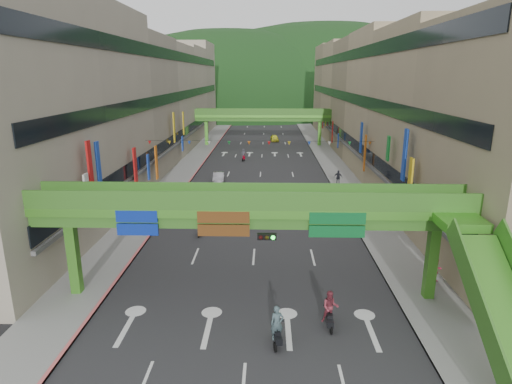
% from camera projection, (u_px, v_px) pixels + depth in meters
% --- Properties ---
extents(ground, '(320.00, 320.00, 0.00)m').
position_uv_depth(ground, '(246.00, 357.00, 21.12)').
color(ground, black).
rests_on(ground, ground).
extents(road_slab, '(18.00, 140.00, 0.02)m').
position_uv_depth(road_slab, '(262.00, 160.00, 69.30)').
color(road_slab, '#28282B').
rests_on(road_slab, ground).
extents(sidewalk_left, '(4.00, 140.00, 0.15)m').
position_uv_depth(sidewalk_left, '(194.00, 160.00, 69.58)').
color(sidewalk_left, gray).
rests_on(sidewalk_left, ground).
extents(sidewalk_right, '(4.00, 140.00, 0.15)m').
position_uv_depth(sidewalk_right, '(330.00, 160.00, 68.98)').
color(sidewalk_right, gray).
rests_on(sidewalk_right, ground).
extents(curb_left, '(0.20, 140.00, 0.18)m').
position_uv_depth(curb_left, '(206.00, 160.00, 69.53)').
color(curb_left, '#CC5959').
rests_on(curb_left, ground).
extents(curb_right, '(0.20, 140.00, 0.18)m').
position_uv_depth(curb_right, '(318.00, 160.00, 69.03)').
color(curb_right, gray).
rests_on(curb_right, ground).
extents(building_row_left, '(12.80, 95.00, 19.00)m').
position_uv_depth(building_row_left, '(142.00, 101.00, 67.30)').
color(building_row_left, '#9E937F').
rests_on(building_row_left, ground).
extents(building_row_right, '(12.80, 95.00, 19.00)m').
position_uv_depth(building_row_right, '(384.00, 101.00, 66.27)').
color(building_row_right, gray).
rests_on(building_row_right, ground).
extents(overpass_near, '(28.00, 12.27, 7.10)m').
position_uv_depth(overpass_near, '(266.00, 221.00, 24.90)').
color(overpass_near, '#4C9E2D').
rests_on(overpass_near, ground).
extents(overpass_far, '(28.00, 2.20, 7.10)m').
position_uv_depth(overpass_far, '(263.00, 118.00, 82.32)').
color(overpass_far, '#4C9E2D').
rests_on(overpass_far, ground).
extents(hill_left, '(168.00, 140.00, 112.00)m').
position_uv_depth(hill_left, '(229.00, 108.00, 175.71)').
color(hill_left, '#1C4419').
rests_on(hill_left, ground).
extents(hill_right, '(208.00, 176.00, 128.00)m').
position_uv_depth(hill_right, '(321.00, 105.00, 193.89)').
color(hill_right, '#1C4419').
rests_on(hill_right, ground).
extents(bunting_string, '(26.00, 0.36, 0.47)m').
position_uv_depth(bunting_string, '(259.00, 143.00, 48.44)').
color(bunting_string, black).
rests_on(bunting_string, ground).
extents(scooter_rider_near, '(0.74, 1.59, 2.20)m').
position_uv_depth(scooter_rider_near, '(277.00, 327.00, 21.76)').
color(scooter_rider_near, black).
rests_on(scooter_rider_near, ground).
extents(scooter_rider_mid, '(0.94, 1.60, 2.21)m').
position_uv_depth(scooter_rider_mid, '(330.00, 309.00, 23.23)').
color(scooter_rider_mid, black).
rests_on(scooter_rider_mid, ground).
extents(scooter_rider_left, '(1.08, 1.59, 2.09)m').
position_uv_depth(scooter_rider_left, '(200.00, 224.00, 36.79)').
color(scooter_rider_left, gray).
rests_on(scooter_rider_left, ground).
extents(scooter_rider_far, '(0.86, 1.59, 1.95)m').
position_uv_depth(scooter_rider_far, '(243.00, 155.00, 68.76)').
color(scooter_rider_far, maroon).
rests_on(scooter_rider_far, ground).
extents(parked_scooter_row, '(1.60, 9.35, 1.08)m').
position_uv_depth(parked_scooter_row, '(331.00, 201.00, 45.44)').
color(parked_scooter_row, black).
rests_on(parked_scooter_row, ground).
extents(car_silver, '(1.68, 4.09, 1.32)m').
position_uv_depth(car_silver, '(219.00, 178.00, 54.82)').
color(car_silver, '#939198').
rests_on(car_silver, ground).
extents(car_yellow, '(1.84, 3.96, 1.31)m').
position_uv_depth(car_yellow, '(274.00, 138.00, 88.92)').
color(car_yellow, '#F5F335').
rests_on(car_yellow, ground).
extents(pedestrian_red, '(0.99, 0.88, 1.69)m').
position_uv_depth(pedestrian_red, '(436.00, 272.00, 28.27)').
color(pedestrian_red, '#BC2146').
rests_on(pedestrian_red, ground).
extents(pedestrian_dark, '(1.15, 0.70, 1.83)m').
position_uv_depth(pedestrian_dark, '(338.00, 179.00, 53.36)').
color(pedestrian_dark, black).
rests_on(pedestrian_dark, ground).
extents(pedestrian_blue, '(0.84, 0.77, 1.51)m').
position_uv_depth(pedestrian_blue, '(387.00, 222.00, 38.17)').
color(pedestrian_blue, '#39455D').
rests_on(pedestrian_blue, ground).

